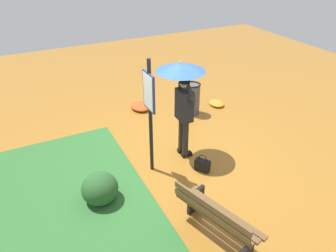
% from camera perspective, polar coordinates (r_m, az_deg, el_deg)
% --- Properties ---
extents(ground_plane, '(18.00, 18.00, 0.00)m').
position_cam_1_polar(ground_plane, '(6.89, 1.42, -5.24)').
color(ground_plane, '#9E6623').
extents(grass_verge, '(4.80, 4.00, 0.05)m').
position_cam_1_polar(grass_verge, '(5.84, -22.96, -15.77)').
color(grass_verge, '#2D662D').
rests_on(grass_verge, ground_plane).
extents(person_with_umbrella, '(0.96, 0.96, 2.04)m').
position_cam_1_polar(person_with_umbrella, '(6.22, 2.55, 7.08)').
color(person_with_umbrella, '#2D2823').
rests_on(person_with_umbrella, ground_plane).
extents(info_sign_post, '(0.44, 0.07, 2.30)m').
position_cam_1_polar(info_sign_post, '(5.75, -3.29, 3.81)').
color(info_sign_post, black).
rests_on(info_sign_post, ground_plane).
extents(handbag, '(0.33, 0.28, 0.37)m').
position_cam_1_polar(handbag, '(6.44, 6.13, -6.92)').
color(handbag, black).
rests_on(handbag, ground_plane).
extents(park_bench, '(1.44, 0.76, 0.75)m').
position_cam_1_polar(park_bench, '(5.03, 8.56, -15.95)').
color(park_bench, black).
rests_on(park_bench, ground_plane).
extents(trash_bin, '(0.42, 0.42, 0.83)m').
position_cam_1_polar(trash_bin, '(8.36, 4.29, 4.90)').
color(trash_bin, '#4C4C51').
rests_on(trash_bin, ground_plane).
extents(shrub_cluster, '(0.70, 0.63, 0.57)m').
position_cam_1_polar(shrub_cluster, '(5.80, -11.93, -10.69)').
color(shrub_cluster, '#285628').
rests_on(shrub_cluster, ground_plane).
extents(leaf_pile_near_person, '(0.48, 0.38, 0.11)m').
position_cam_1_polar(leaf_pile_near_person, '(9.01, 8.63, 4.01)').
color(leaf_pile_near_person, '#C68428').
rests_on(leaf_pile_near_person, ground_plane).
extents(leaf_pile_by_bench, '(0.64, 0.51, 0.14)m').
position_cam_1_polar(leaf_pile_by_bench, '(8.75, -4.91, 3.55)').
color(leaf_pile_by_bench, '#B74C1E').
rests_on(leaf_pile_by_bench, ground_plane).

